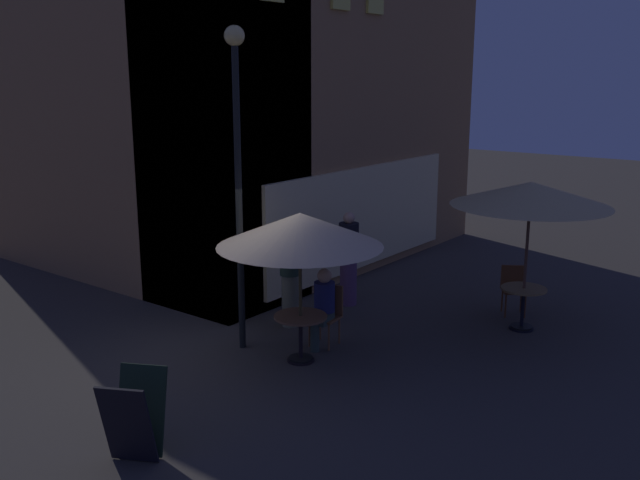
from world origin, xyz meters
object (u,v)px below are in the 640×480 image
(street_lamp_near_corner, at_px, (237,145))
(patio_umbrella_1, at_px, (300,230))
(cafe_table_0, at_px, (523,299))
(patron_standing_2, at_px, (349,259))
(menu_sandwich_board, at_px, (134,417))
(cafe_table_1, at_px, (301,327))
(patio_umbrella_0, at_px, (531,194))
(cafe_chair_1, at_px, (327,309))
(cafe_chair_0, at_px, (514,285))
(patron_seated_0, at_px, (323,303))
(patron_standing_1, at_px, (290,278))

(street_lamp_near_corner, distance_m, patio_umbrella_1, 1.57)
(cafe_table_0, xyz_separation_m, patron_standing_2, (-0.71, 3.05, 0.34))
(menu_sandwich_board, relative_size, patio_umbrella_1, 0.41)
(cafe_table_1, bearing_deg, patio_umbrella_0, -32.34)
(cafe_table_0, xyz_separation_m, patio_umbrella_1, (-3.29, 2.08, 1.47))
(menu_sandwich_board, relative_size, cafe_chair_1, 1.04)
(cafe_chair_0, relative_size, patron_seated_0, 0.69)
(patio_umbrella_0, xyz_separation_m, patron_standing_2, (-0.71, 3.05, -1.41))
(cafe_chair_0, height_order, cafe_chair_1, cafe_chair_1)
(cafe_table_0, relative_size, cafe_chair_0, 0.87)
(patron_seated_0, bearing_deg, patio_umbrella_0, 132.06)
(menu_sandwich_board, height_order, patron_standing_2, patron_standing_2)
(patio_umbrella_1, relative_size, cafe_chair_0, 2.80)
(street_lamp_near_corner, bearing_deg, cafe_table_0, -42.57)
(street_lamp_near_corner, distance_m, patron_seated_0, 2.74)
(patio_umbrella_0, relative_size, patron_standing_1, 1.54)
(cafe_table_0, relative_size, cafe_table_1, 0.95)
(menu_sandwich_board, xyz_separation_m, patron_standing_2, (5.80, 1.25, 0.37))
(patio_umbrella_0, xyz_separation_m, patron_standing_1, (-2.23, 3.17, -1.45))
(cafe_table_1, relative_size, cafe_chair_1, 0.83)
(patio_umbrella_1, distance_m, cafe_chair_1, 1.66)
(street_lamp_near_corner, xyz_separation_m, cafe_chair_0, (4.09, -2.70, -2.63))
(cafe_table_0, bearing_deg, patron_standing_1, 125.17)
(patron_standing_2, bearing_deg, patron_standing_1, -157.01)
(patio_umbrella_0, relative_size, cafe_chair_1, 2.70)
(cafe_chair_1, bearing_deg, cafe_chair_0, 142.57)
(cafe_chair_1, bearing_deg, menu_sandwich_board, -2.61)
(cafe_chair_0, height_order, patron_standing_2, patron_standing_2)
(patio_umbrella_1, bearing_deg, patron_standing_2, 20.56)
(cafe_chair_1, height_order, patron_seated_0, patron_seated_0)
(street_lamp_near_corner, relative_size, cafe_chair_0, 5.64)
(patio_umbrella_0, height_order, cafe_chair_1, patio_umbrella_0)
(cafe_table_0, height_order, patio_umbrella_1, patio_umbrella_1)
(cafe_chair_0, bearing_deg, patron_standing_2, -95.75)
(street_lamp_near_corner, xyz_separation_m, menu_sandwich_board, (-3.09, -1.34, -2.64))
(patron_standing_1, relative_size, patron_standing_2, 0.95)
(patio_umbrella_0, bearing_deg, cafe_chair_1, 138.35)
(patio_umbrella_1, distance_m, cafe_chair_0, 4.53)
(cafe_chair_0, bearing_deg, menu_sandwich_board, -44.31)
(patio_umbrella_0, bearing_deg, cafe_table_1, 147.66)
(patio_umbrella_0, bearing_deg, street_lamp_near_corner, 137.43)
(patio_umbrella_1, distance_m, patron_seated_0, 1.45)
(cafe_table_0, bearing_deg, cafe_table_1, 147.66)
(menu_sandwich_board, height_order, patio_umbrella_0, patio_umbrella_0)
(patron_standing_1, bearing_deg, cafe_chair_1, 31.79)
(street_lamp_near_corner, height_order, patron_seated_0, street_lamp_near_corner)
(patron_seated_0, bearing_deg, cafe_table_0, 132.06)
(patron_seated_0, distance_m, patron_standing_1, 1.07)
(cafe_chair_1, xyz_separation_m, patron_seated_0, (-0.15, -0.02, 0.15))
(patron_standing_2, bearing_deg, cafe_table_1, -132.04)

